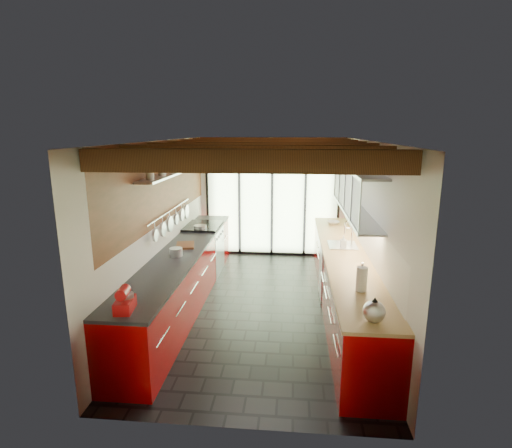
% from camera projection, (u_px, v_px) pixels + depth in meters
% --- Properties ---
extents(ground, '(5.50, 5.50, 0.00)m').
position_uv_depth(ground, '(262.00, 305.00, 6.45)').
color(ground, black).
rests_on(ground, ground).
extents(room_shell, '(5.50, 5.50, 5.50)m').
position_uv_depth(room_shell, '(263.00, 204.00, 6.07)').
color(room_shell, silver).
rests_on(room_shell, ground).
extents(ceiling_beams, '(3.14, 5.06, 4.90)m').
position_uv_depth(ceiling_beams, '(265.00, 149.00, 6.25)').
color(ceiling_beams, '#593316').
rests_on(ceiling_beams, ground).
extents(glass_door, '(2.95, 0.10, 2.90)m').
position_uv_depth(glass_door, '(272.00, 182.00, 8.67)').
color(glass_door, '#C6EAAD').
rests_on(glass_door, ground).
extents(left_counter, '(0.68, 5.00, 0.92)m').
position_uv_depth(left_counter, '(184.00, 276.00, 6.46)').
color(left_counter, '#950304').
rests_on(left_counter, ground).
extents(range_stove, '(0.66, 0.90, 0.97)m').
position_uv_depth(range_stove, '(204.00, 249.00, 7.86)').
color(range_stove, silver).
rests_on(range_stove, ground).
extents(right_counter, '(0.68, 5.00, 0.92)m').
position_uv_depth(right_counter, '(344.00, 281.00, 6.23)').
color(right_counter, '#950304').
rests_on(right_counter, ground).
extents(sink_assembly, '(0.45, 0.52, 0.43)m').
position_uv_depth(sink_assembly, '(343.00, 243.00, 6.50)').
color(sink_assembly, silver).
rests_on(sink_assembly, right_counter).
extents(upper_cabinets_right, '(0.34, 3.00, 3.00)m').
position_uv_depth(upper_cabinets_right, '(356.00, 190.00, 6.18)').
color(upper_cabinets_right, silver).
rests_on(upper_cabinets_right, ground).
extents(left_wall_fixtures, '(0.28, 2.60, 0.96)m').
position_uv_depth(left_wall_fixtures, '(173.00, 191.00, 6.41)').
color(left_wall_fixtures, silver).
rests_on(left_wall_fixtures, ground).
extents(stand_mixer, '(0.21, 0.32, 0.27)m').
position_uv_depth(stand_mixer, '(125.00, 301.00, 4.15)').
color(stand_mixer, red).
rests_on(stand_mixer, left_counter).
extents(pot_large, '(0.25, 0.25, 0.12)m').
position_uv_depth(pot_large, '(176.00, 252.00, 5.96)').
color(pot_large, silver).
rests_on(pot_large, left_counter).
extents(pot_small, '(0.24, 0.24, 0.09)m').
position_uv_depth(pot_small, '(200.00, 228.00, 7.49)').
color(pot_small, silver).
rests_on(pot_small, left_counter).
extents(cutting_board, '(0.36, 0.45, 0.03)m').
position_uv_depth(cutting_board, '(185.00, 245.00, 6.46)').
color(cutting_board, brown).
rests_on(cutting_board, left_counter).
extents(kettle, '(0.25, 0.29, 0.26)m').
position_uv_depth(kettle, '(374.00, 310.00, 3.92)').
color(kettle, silver).
rests_on(kettle, right_counter).
extents(paper_towel, '(0.13, 0.13, 0.35)m').
position_uv_depth(paper_towel, '(362.00, 279.00, 4.64)').
color(paper_towel, white).
rests_on(paper_towel, right_counter).
extents(soap_bottle, '(0.09, 0.10, 0.21)m').
position_uv_depth(soap_bottle, '(343.00, 242.00, 6.34)').
color(soap_bottle, silver).
rests_on(soap_bottle, right_counter).
extents(bowl, '(0.28, 0.28, 0.06)m').
position_uv_depth(bowl, '(333.00, 223.00, 7.98)').
color(bowl, silver).
rests_on(bowl, right_counter).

